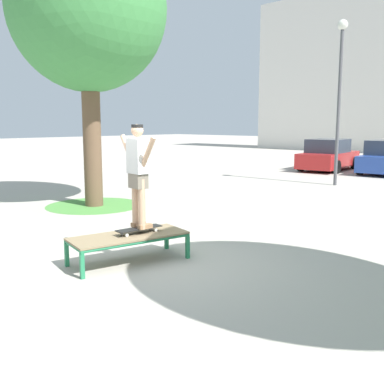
# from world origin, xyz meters

# --- Properties ---
(ground_plane) EXTENTS (120.00, 120.00, 0.00)m
(ground_plane) POSITION_xyz_m (0.00, 0.00, 0.00)
(ground_plane) COLOR #B2AA9E
(skate_box) EXTENTS (1.16, 2.02, 0.46)m
(skate_box) POSITION_xyz_m (-0.13, -0.23, 0.41)
(skate_box) COLOR #237A4C
(skate_box) RESTS_ON ground
(skateboard) EXTENTS (0.30, 0.82, 0.09)m
(skateboard) POSITION_xyz_m (-0.09, -0.04, 0.54)
(skateboard) COLOR black
(skateboard) RESTS_ON skate_box
(skater) EXTENTS (1.00, 0.32, 1.69)m
(skater) POSITION_xyz_m (-0.09, -0.04, 1.53)
(skater) COLOR tan
(skater) RESTS_ON skateboard
(tree_near_left) EXTENTS (4.12, 4.12, 7.39)m
(tree_near_left) POSITION_xyz_m (-4.88, 2.32, 5.19)
(tree_near_left) COLOR brown
(tree_near_left) RESTS_ON ground
(grass_patch_near_left) EXTENTS (2.63, 2.63, 0.01)m
(grass_patch_near_left) POSITION_xyz_m (-4.88, 2.32, 0.00)
(grass_patch_near_left) COLOR #519342
(grass_patch_near_left) RESTS_ON ground
(car_red) EXTENTS (2.30, 4.38, 1.50)m
(car_red) POSITION_xyz_m (-4.67, 15.60, 0.69)
(car_red) COLOR red
(car_red) RESTS_ON ground
(light_post) EXTENTS (0.36, 0.36, 5.83)m
(light_post) POSITION_xyz_m (-1.95, 10.80, 3.83)
(light_post) COLOR #4C4C51
(light_post) RESTS_ON ground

